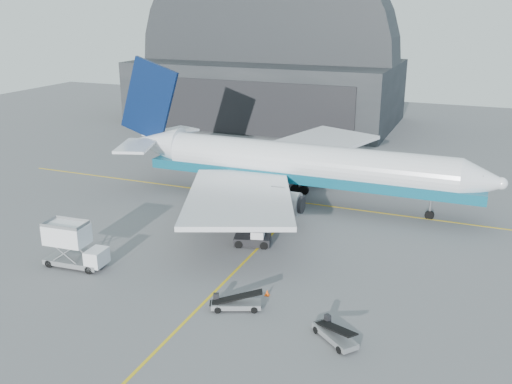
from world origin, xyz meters
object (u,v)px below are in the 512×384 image
at_px(catering_truck, 73,246).
at_px(belt_loader_a, 235,303).
at_px(airliner, 292,164).
at_px(pushback_tug, 254,239).
at_px(belt_loader_b, 335,334).

xyz_separation_m(catering_truck, belt_loader_a, (16.58, -1.48, -1.53)).
bearing_deg(airliner, catering_truck, -116.76).
relative_size(catering_truck, belt_loader_a, 1.44).
xyz_separation_m(catering_truck, pushback_tug, (13.14, 10.53, -1.40)).
height_order(airliner, belt_loader_a, airliner).
bearing_deg(belt_loader_a, airliner, 76.72).
distance_m(belt_loader_a, belt_loader_b, 8.34).
height_order(airliner, pushback_tug, airliner).
bearing_deg(belt_loader_b, pushback_tug, 170.73).
xyz_separation_m(pushback_tug, belt_loader_b, (11.67, -13.36, -0.13)).
relative_size(pushback_tug, belt_loader_a, 0.95).
bearing_deg(airliner, belt_loader_b, -65.42).
bearing_deg(airliner, belt_loader_a, -80.70).
distance_m(catering_truck, belt_loader_a, 16.72).
bearing_deg(catering_truck, belt_loader_a, -9.07).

